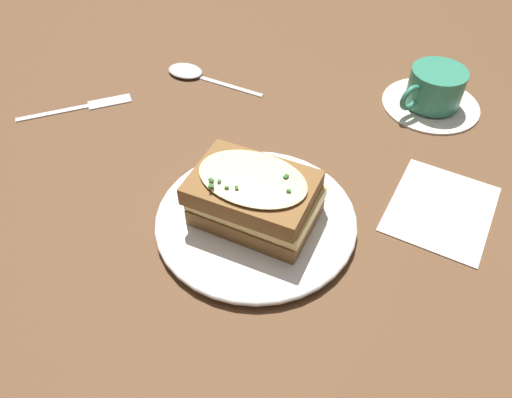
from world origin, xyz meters
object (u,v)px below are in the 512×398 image
fork (89,105)px  napkin (441,208)px  dinner_plate (256,220)px  sandwich (255,197)px  teacup_with_saucer (434,91)px  spoon (190,73)px

fork → napkin: same height
dinner_plate → fork: size_ratio=1.55×
sandwich → teacup_with_saucer: (0.29, -0.22, -0.02)m
spoon → dinner_plate: bearing=-134.3°
teacup_with_saucer → napkin: size_ratio=1.02×
sandwich → fork: size_ratio=1.02×
teacup_with_saucer → spoon: 0.38m
fork → teacup_with_saucer: bearing=70.4°
sandwich → spoon: (0.30, 0.17, -0.04)m
dinner_plate → teacup_with_saucer: teacup_with_saucer is taller
sandwich → spoon: bearing=29.0°
dinner_plate → teacup_with_saucer: 0.36m
spoon → napkin: 0.45m
fork → napkin: bearing=46.4°
teacup_with_saucer → sandwich: bearing=8.8°
dinner_plate → spoon: bearing=29.3°
dinner_plate → spoon: size_ratio=1.38×
spoon → napkin: spoon is taller
teacup_with_saucer → spoon: (0.01, 0.38, -0.02)m
spoon → teacup_with_saucer: bearing=-75.6°
dinner_plate → teacup_with_saucer: (0.29, -0.22, 0.02)m
napkin → sandwich: bearing=107.2°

